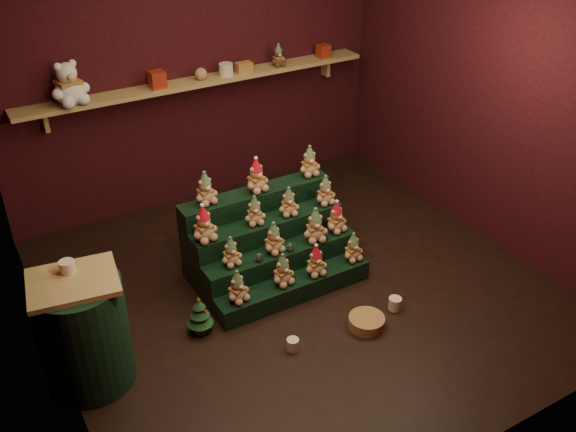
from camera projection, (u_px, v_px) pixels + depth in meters
ground at (299, 288)px, 5.55m from camera, size 4.00×4.00×0.00m
back_wall at (194, 66)px, 6.34m from camera, size 4.00×0.10×2.80m
front_wall at (507, 283)px, 3.31m from camera, size 4.00×0.10×2.80m
left_wall at (17, 210)px, 3.94m from camera, size 0.10×4.00×2.80m
right_wall at (497, 92)px, 5.71m from camera, size 0.10×4.00×2.80m
back_shelf at (202, 82)px, 6.27m from camera, size 3.60×0.26×0.24m
riser_tier_front at (294, 289)px, 5.40m from camera, size 1.40×0.22×0.18m
riser_tier_midfront at (281, 267)px, 5.52m from camera, size 1.40×0.22×0.36m
riser_tier_midback at (269, 246)px, 5.63m from camera, size 1.40×0.22×0.54m
riser_tier_back at (257, 226)px, 5.75m from camera, size 1.40×0.22×0.72m
teddy_0 at (237, 286)px, 5.06m from camera, size 0.24×0.23×0.28m
teddy_1 at (283, 269)px, 5.25m from camera, size 0.23×0.21×0.28m
teddy_2 at (316, 260)px, 5.36m from camera, size 0.20×0.19×0.28m
teddy_3 at (353, 247)px, 5.55m from camera, size 0.19×0.17×0.26m
teddy_4 at (231, 251)px, 5.18m from camera, size 0.19×0.17×0.25m
teddy_5 at (274, 238)px, 5.33m from camera, size 0.24×0.23×0.28m
teddy_6 at (315, 225)px, 5.47m from camera, size 0.25×0.24×0.30m
teddy_7 at (336, 217)px, 5.61m from camera, size 0.24×0.22×0.28m
teddy_8 at (204, 224)px, 5.14m from camera, size 0.26×0.24×0.31m
teddy_9 at (255, 210)px, 5.38m from camera, size 0.21×0.19×0.26m
teddy_10 at (289, 201)px, 5.51m from camera, size 0.21×0.20×0.26m
teddy_11 at (325, 190)px, 5.67m from camera, size 0.19×0.17×0.27m
teddy_12 at (205, 188)px, 5.31m from camera, size 0.23×0.21×0.28m
teddy_13 at (256, 175)px, 5.48m from camera, size 0.25×0.23×0.30m
teddy_14 at (309, 161)px, 5.75m from camera, size 0.21×0.19×0.28m
snow_globe_a at (259, 257)px, 5.26m from camera, size 0.06×0.06×0.08m
snow_globe_b at (290, 247)px, 5.38m from camera, size 0.06×0.06×0.08m
snow_globe_c at (325, 235)px, 5.53m from camera, size 0.07×0.07×0.09m
side_table at (83, 332)px, 4.42m from camera, size 0.65×0.62×0.89m
table_ornament at (67, 267)px, 4.24m from camera, size 0.10×0.10×0.08m
mini_christmas_tree at (200, 315)px, 4.98m from camera, size 0.21×0.21×0.35m
mug_left at (293, 344)px, 4.88m from camera, size 0.10×0.10×0.10m
mug_right at (395, 304)px, 5.29m from camera, size 0.11×0.11×0.11m
wicker_basket at (367, 322)px, 5.10m from camera, size 0.34×0.34×0.09m
white_bear at (67, 77)px, 5.56m from camera, size 0.41×0.38×0.49m
brown_bear at (278, 55)px, 6.54m from camera, size 0.17×0.15×0.23m
gift_tin_red_a at (157, 80)px, 6.00m from camera, size 0.14×0.14×0.16m
gift_tin_cream at (226, 69)px, 6.32m from camera, size 0.14×0.14×0.12m
gift_tin_red_b at (323, 51)px, 6.80m from camera, size 0.12×0.12×0.14m
shelf_plush_ball at (201, 74)px, 6.20m from camera, size 0.12×0.12×0.12m
scarf_gift_box at (244, 67)px, 6.41m from camera, size 0.16×0.10×0.10m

